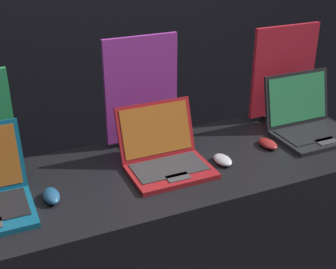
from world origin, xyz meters
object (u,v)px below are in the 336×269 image
Objects in this scene: promo_stand_back at (283,75)px; mouse_middle at (223,160)px; mouse_back at (268,144)px; laptop_back at (308,121)px; laptop_middle at (165,155)px; promo_stand_middle at (142,94)px; mouse_front at (51,196)px.

mouse_middle is at bearing -148.91° from promo_stand_back.
mouse_back is at bearing 10.73° from mouse_middle.
laptop_back is 0.26m from mouse_back.
laptop_middle is at bearing 163.57° from mouse_middle.
laptop_middle is at bearing 177.74° from mouse_back.
promo_stand_middle reaches higher than mouse_middle.
promo_stand_back reaches higher than mouse_front.
promo_stand_middle reaches higher than mouse_front.
laptop_back is (0.75, -0.23, -0.18)m from promo_stand_middle.
mouse_back is (0.50, -0.02, -0.04)m from laptop_middle.
promo_stand_back reaches higher than laptop_middle.
mouse_front is at bearing -177.79° from mouse_back.
mouse_middle is at bearing -16.43° from laptop_middle.
promo_stand_middle is at bearing 90.00° from laptop_middle.
laptop_back is 0.28m from promo_stand_back.
mouse_middle is at bearing -170.03° from laptop_back.
mouse_middle is 0.46m from promo_stand_middle.
mouse_middle is 0.29× the size of laptop_back.
mouse_back is at bearing -170.83° from laptop_back.
mouse_front is at bearing -173.17° from laptop_middle.
laptop_back is at bearing -17.29° from promo_stand_middle.
laptop_middle is at bearing -162.27° from promo_stand_back.
laptop_middle is 0.25m from mouse_middle.
mouse_middle is 0.21× the size of promo_stand_middle.
promo_stand_back is (1.24, 0.30, 0.21)m from mouse_front.
promo_stand_back is at bearing 17.73° from laptop_middle.
promo_stand_middle is 4.42× the size of mouse_back.
laptop_middle is 0.31m from promo_stand_middle.
laptop_back reaches higher than laptop_middle.
mouse_front reaches higher than mouse_back.
laptop_middle is 0.81m from promo_stand_back.
laptop_middle is 0.75m from laptop_back.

